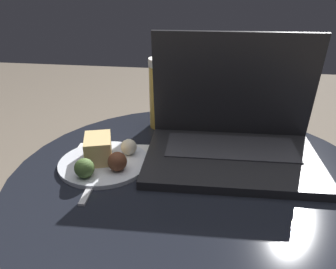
{
  "coord_description": "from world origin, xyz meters",
  "views": [
    {
      "loc": [
        0.03,
        -0.57,
        0.88
      ],
      "look_at": [
        -0.06,
        0.04,
        0.59
      ],
      "focal_mm": 35.0,
      "sensor_mm": 36.0,
      "label": 1
    }
  ],
  "objects": [
    {
      "name": "fork",
      "position": [
        -0.19,
        -0.03,
        0.52
      ],
      "size": [
        0.03,
        0.19,
        0.0
      ],
      "color": "silver",
      "rests_on": "table"
    },
    {
      "name": "table",
      "position": [
        0.0,
        0.0,
        0.41
      ],
      "size": [
        0.75,
        0.75,
        0.52
      ],
      "color": "black",
      "rests_on": "ground_plane"
    },
    {
      "name": "laptop",
      "position": [
        0.08,
        0.1,
        0.57
      ],
      "size": [
        0.38,
        0.27,
        0.26
      ],
      "color": "#232326",
      "rests_on": "table"
    },
    {
      "name": "napkin",
      "position": [
        -0.18,
        0.04,
        0.52
      ],
      "size": [
        0.2,
        0.15,
        0.0
      ],
      "color": "white",
      "rests_on": "table"
    },
    {
      "name": "beer_glass",
      "position": [
        -0.1,
        0.24,
        0.61
      ],
      "size": [
        0.07,
        0.07,
        0.18
      ],
      "color": "gold",
      "rests_on": "table"
    },
    {
      "name": "snack_plate",
      "position": [
        -0.19,
        0.01,
        0.54
      ],
      "size": [
        0.19,
        0.19,
        0.06
      ],
      "color": "silver",
      "rests_on": "table"
    }
  ]
}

